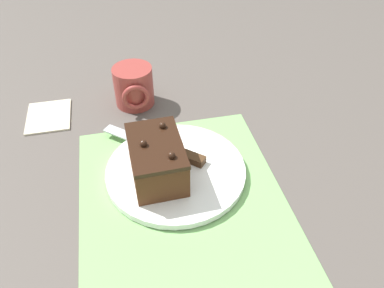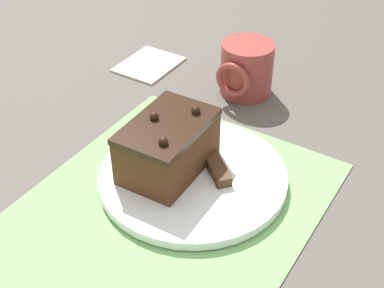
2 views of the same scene
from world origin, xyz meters
name	(u,v)px [view 2 (image 2 of 2)]	position (x,y,z in m)	size (l,w,h in m)	color
ground_plane	(156,221)	(0.00, 0.00, 0.00)	(3.00, 3.00, 0.00)	#544C47
placemat_woven	(156,220)	(0.00, 0.00, 0.00)	(0.46, 0.34, 0.00)	#7AB266
cake_plate	(194,177)	(-0.08, 0.00, 0.01)	(0.25, 0.25, 0.01)	white
chocolate_cake	(168,146)	(-0.08, -0.03, 0.05)	(0.13, 0.09, 0.08)	#512D19
serving_knife	(207,151)	(-0.13, 0.00, 0.02)	(0.16, 0.18, 0.01)	#472D19
coffee_mug	(246,69)	(-0.32, -0.05, 0.04)	(0.10, 0.09, 0.09)	#993833
folded_napkin	(149,64)	(-0.31, -0.23, 0.00)	(0.11, 0.09, 0.01)	beige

